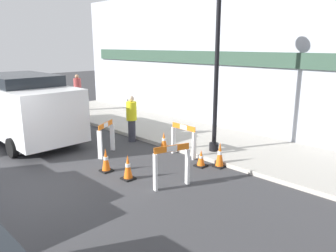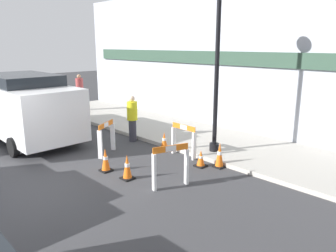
% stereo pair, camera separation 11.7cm
% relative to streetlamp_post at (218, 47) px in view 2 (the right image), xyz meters
% --- Properties ---
extents(ground_plane, '(60.00, 60.00, 0.00)m').
position_rel_streetlamp_post_xyz_m(ground_plane, '(-1.62, -5.14, -3.24)').
color(ground_plane, '#38383A').
extents(sidewalk_slab, '(18.00, 3.24, 0.12)m').
position_rel_streetlamp_post_xyz_m(sidewalk_slab, '(-1.62, 0.98, -3.18)').
color(sidewalk_slab, '#ADA89E').
rests_on(sidewalk_slab, ground_plane).
extents(storefront_facade, '(18.00, 0.22, 5.50)m').
position_rel_streetlamp_post_xyz_m(storefront_facade, '(-1.62, 2.67, -0.49)').
color(storefront_facade, '#A3A8B2').
rests_on(storefront_facade, ground_plane).
extents(streetlamp_post, '(0.44, 0.44, 4.82)m').
position_rel_streetlamp_post_xyz_m(streetlamp_post, '(0.00, 0.00, 0.00)').
color(streetlamp_post, black).
rests_on(streetlamp_post, sidewalk_slab).
extents(barricade_0, '(0.92, 0.15, 0.99)m').
position_rel_streetlamp_post_xyz_m(barricade_0, '(-0.54, -0.79, -2.70)').
color(barricade_0, white).
rests_on(barricade_0, ground_plane).
extents(barricade_1, '(0.57, 0.86, 1.02)m').
position_rel_streetlamp_post_xyz_m(barricade_1, '(-2.32, -2.34, -2.68)').
color(barricade_1, white).
rests_on(barricade_1, ground_plane).
extents(barricade_2, '(0.41, 0.90, 1.04)m').
position_rel_streetlamp_post_xyz_m(barricade_2, '(0.76, -2.62, -2.67)').
color(barricade_2, white).
rests_on(barricade_2, ground_plane).
extents(traffic_cone_0, '(0.30, 0.30, 0.71)m').
position_rel_streetlamp_post_xyz_m(traffic_cone_0, '(0.77, -0.74, -2.89)').
color(traffic_cone_0, black).
rests_on(traffic_cone_0, ground_plane).
extents(traffic_cone_1, '(0.30, 0.30, 0.47)m').
position_rel_streetlamp_post_xyz_m(traffic_cone_1, '(0.38, -1.07, -3.02)').
color(traffic_cone_1, black).
rests_on(traffic_cone_1, ground_plane).
extents(traffic_cone_2, '(0.30, 0.30, 0.58)m').
position_rel_streetlamp_post_xyz_m(traffic_cone_2, '(-1.44, -0.74, -2.96)').
color(traffic_cone_2, black).
rests_on(traffic_cone_2, ground_plane).
extents(traffic_cone_3, '(0.30, 0.30, 0.64)m').
position_rel_streetlamp_post_xyz_m(traffic_cone_3, '(-1.17, -3.16, -2.93)').
color(traffic_cone_3, black).
rests_on(traffic_cone_3, ground_plane).
extents(traffic_cone_4, '(0.30, 0.30, 0.65)m').
position_rel_streetlamp_post_xyz_m(traffic_cone_4, '(-0.34, -3.07, -2.93)').
color(traffic_cone_4, black).
rests_on(traffic_cone_4, ground_plane).
extents(person_worker, '(0.47, 0.47, 1.61)m').
position_rel_streetlamp_post_xyz_m(person_worker, '(-2.89, -0.89, -2.38)').
color(person_worker, '#33333D').
rests_on(person_worker, ground_plane).
extents(person_pedestrian, '(0.46, 0.46, 1.77)m').
position_rel_streetlamp_post_xyz_m(person_pedestrian, '(-8.64, 0.35, -2.17)').
color(person_pedestrian, '#33333D').
rests_on(person_pedestrian, sidewalk_slab).
extents(work_van, '(5.38, 2.26, 2.31)m').
position_rel_streetlamp_post_xyz_m(work_van, '(-5.76, -3.46, -1.98)').
color(work_van, white).
rests_on(work_van, ground_plane).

